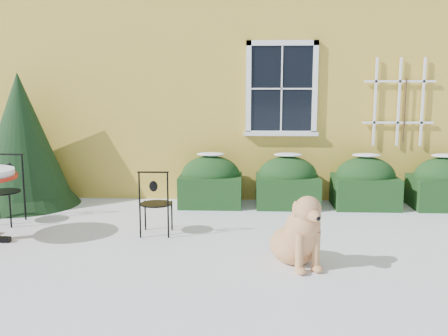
# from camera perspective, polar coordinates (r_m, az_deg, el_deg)

# --- Properties ---
(ground) EXTENTS (80.00, 80.00, 0.00)m
(ground) POSITION_cam_1_polar(r_m,az_deg,el_deg) (6.12, -0.45, -9.86)
(ground) COLOR white
(ground) RESTS_ON ground
(house) EXTENTS (12.40, 8.40, 6.40)m
(house) POSITION_cam_1_polar(r_m,az_deg,el_deg) (12.84, 1.32, 14.65)
(house) COLOR yellow
(house) RESTS_ON ground
(hedge_row) EXTENTS (4.95, 0.80, 0.91)m
(hedge_row) POSITION_cam_1_polar(r_m,az_deg,el_deg) (8.58, 11.58, -1.71)
(hedge_row) COLOR black
(hedge_row) RESTS_ON ground
(evergreen_shrub) EXTENTS (1.86, 1.86, 2.25)m
(evergreen_shrub) POSITION_cam_1_polar(r_m,az_deg,el_deg) (9.13, -22.08, 1.65)
(evergreen_shrub) COLOR black
(evergreen_shrub) RESTS_ON ground
(patio_chair_near) EXTENTS (0.43, 0.43, 0.91)m
(patio_chair_near) POSITION_cam_1_polar(r_m,az_deg,el_deg) (6.86, -7.82, -3.91)
(patio_chair_near) COLOR black
(patio_chair_near) RESTS_ON ground
(patio_chair_far) EXTENTS (0.49, 0.49, 1.02)m
(patio_chair_far) POSITION_cam_1_polar(r_m,az_deg,el_deg) (8.08, -23.79, -2.21)
(patio_chair_far) COLOR black
(patio_chair_far) RESTS_ON ground
(dog) EXTENTS (0.72, 0.96, 0.87)m
(dog) POSITION_cam_1_polar(r_m,az_deg,el_deg) (5.72, 8.62, -7.68)
(dog) COLOR tan
(dog) RESTS_ON ground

